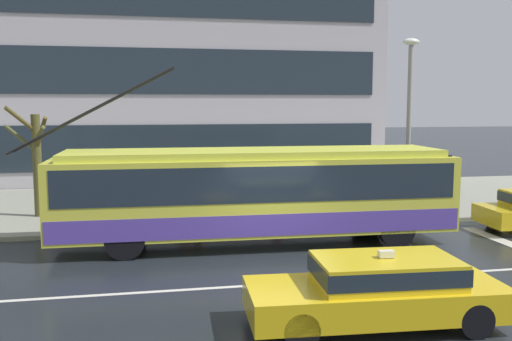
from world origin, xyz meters
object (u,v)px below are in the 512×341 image
pedestrian_at_shelter (186,172)px  pedestrian_waiting_by_pole (198,192)px  pedestrian_walking_past (277,167)px  taxi_oncoming_near (379,288)px  pedestrian_approaching_curb (118,170)px  street_lamp (409,110)px  trolleybus (256,192)px  street_tree_bare (36,158)px

pedestrian_at_shelter → pedestrian_waiting_by_pole: bearing=-81.4°
pedestrian_at_shelter → pedestrian_walking_past: pedestrian_walking_past is taller
taxi_oncoming_near → pedestrian_walking_past: 10.62m
pedestrian_approaching_curb → street_lamp: street_lamp is taller
trolleybus → pedestrian_approaching_curb: trolleybus is taller
pedestrian_approaching_curb → pedestrian_walking_past: size_ratio=0.96×
pedestrian_at_shelter → pedestrian_approaching_curb: 2.38m
pedestrian_walking_past → trolleybus: bearing=-111.5°
pedestrian_approaching_curb → pedestrian_waiting_by_pole: bearing=-38.1°
street_lamp → street_tree_bare: (-12.75, 2.03, -1.63)m
pedestrian_approaching_curb → street_tree_bare: (-2.75, 0.25, 0.45)m
pedestrian_waiting_by_pole → street_lamp: bearing=2.0°
trolleybus → pedestrian_walking_past: 4.39m
trolleybus → pedestrian_at_shelter: size_ratio=6.44×
pedestrian_approaching_curb → pedestrian_walking_past: pedestrian_walking_past is taller
trolleybus → street_tree_bare: trolleybus is taller
trolleybus → taxi_oncoming_near: bearing=-81.3°
street_tree_bare → pedestrian_walking_past: bearing=-4.4°
taxi_oncoming_near → pedestrian_at_shelter: pedestrian_at_shelter is taller
pedestrian_at_shelter → pedestrian_approaching_curb: pedestrian_approaching_curb is taller
street_tree_bare → pedestrian_at_shelter: bearing=-7.1°
taxi_oncoming_near → pedestrian_approaching_curb: pedestrian_approaching_curb is taller
pedestrian_walking_past → street_lamp: size_ratio=0.33×
pedestrian_waiting_by_pole → pedestrian_approaching_curb: bearing=141.9°
taxi_oncoming_near → street_tree_bare: 13.69m
street_lamp → pedestrian_approaching_curb: bearing=169.9°
trolleybus → pedestrian_walking_past: size_ratio=6.06×
street_tree_bare → street_lamp: bearing=-9.0°
pedestrian_walking_past → street_tree_bare: bearing=175.6°
pedestrian_walking_past → street_tree_bare: street_tree_bare is taller
trolleybus → taxi_oncoming_near: size_ratio=2.60×
pedestrian_at_shelter → street_tree_bare: size_ratio=0.50×
pedestrian_waiting_by_pole → street_lamp: size_ratio=0.28×
taxi_oncoming_near → pedestrian_at_shelter: 10.92m
pedestrian_approaching_curb → street_lamp: (10.00, -1.78, 2.07)m
pedestrian_at_shelter → street_lamp: street_lamp is taller
pedestrian_at_shelter → pedestrian_approaching_curb: size_ratio=0.98×
pedestrian_approaching_curb → trolleybus: bearing=-48.0°
trolleybus → street_tree_bare: bearing=145.1°
pedestrian_walking_past → street_tree_bare: 8.41m
pedestrian_waiting_by_pole → street_tree_bare: 5.90m
trolleybus → taxi_oncoming_near: trolleybus is taller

